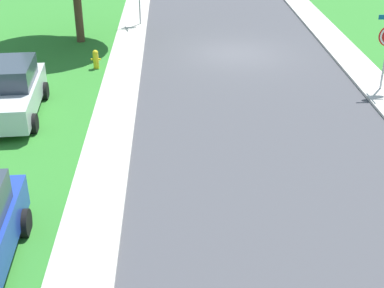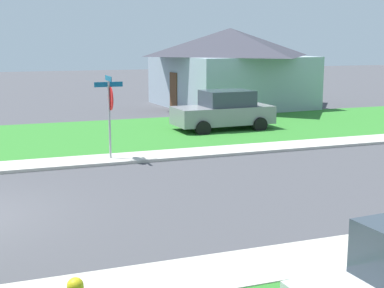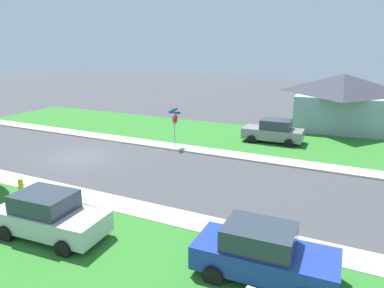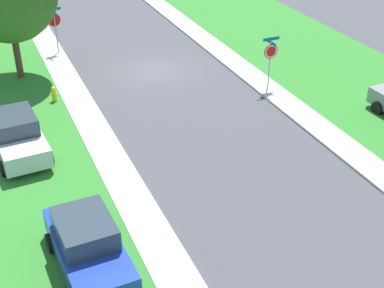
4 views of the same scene
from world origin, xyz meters
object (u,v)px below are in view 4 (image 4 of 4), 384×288
(stop_sign_near_corner, at_px, (55,23))
(stop_sign_far_corner, at_px, (270,54))
(fire_hydrant, at_px, (54,94))
(car_blue_driveway_right, at_px, (88,246))
(car_silver_kerbside_mid, at_px, (17,135))

(stop_sign_near_corner, height_order, stop_sign_far_corner, same)
(stop_sign_far_corner, bearing_deg, fire_hydrant, -14.32)
(stop_sign_near_corner, xyz_separation_m, stop_sign_far_corner, (-9.04, 9.30, 0.00))
(stop_sign_far_corner, relative_size, car_blue_driveway_right, 0.63)
(stop_sign_near_corner, distance_m, fire_hydrant, 6.93)
(car_silver_kerbside_mid, xyz_separation_m, car_blue_driveway_right, (-1.06, 7.81, 0.00))
(stop_sign_near_corner, xyz_separation_m, fire_hydrant, (1.45, 6.62, -1.45))
(stop_sign_far_corner, height_order, fire_hydrant, stop_sign_far_corner)
(stop_sign_near_corner, distance_m, car_blue_driveway_right, 18.99)
(stop_sign_near_corner, distance_m, car_silver_kerbside_mid, 11.62)
(stop_sign_near_corner, bearing_deg, car_blue_driveway_right, 82.04)
(stop_sign_near_corner, height_order, car_silver_kerbside_mid, stop_sign_near_corner)
(stop_sign_near_corner, height_order, car_blue_driveway_right, stop_sign_near_corner)
(fire_hydrant, bearing_deg, stop_sign_far_corner, 165.68)
(car_blue_driveway_right, height_order, fire_hydrant, car_blue_driveway_right)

